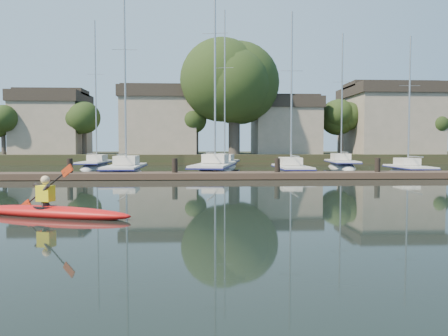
{
  "coord_description": "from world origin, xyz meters",
  "views": [
    {
      "loc": [
        -1.41,
        -11.38,
        1.96
      ],
      "look_at": [
        -0.68,
        3.09,
        1.2
      ],
      "focal_mm": 35.0,
      "sensor_mm": 36.0,
      "label": 1
    }
  ],
  "objects_px": {
    "kayak": "(50,210)",
    "dock": "(226,175)",
    "sailboat_2": "(215,176)",
    "sailboat_5": "(96,170)",
    "sailboat_7": "(341,170)",
    "sailboat_1": "(126,177)",
    "sailboat_3": "(291,177)",
    "sailboat_6": "(224,169)",
    "sailboat_4": "(409,176)"
  },
  "relations": [
    {
      "from": "kayak",
      "to": "dock",
      "type": "distance_m",
      "value": 14.37
    },
    {
      "from": "kayak",
      "to": "sailboat_2",
      "type": "xyz_separation_m",
      "value": [
        5.04,
        18.19,
        -0.4
      ]
    },
    {
      "from": "sailboat_5",
      "to": "sailboat_7",
      "type": "bearing_deg",
      "value": -1.54
    },
    {
      "from": "dock",
      "to": "sailboat_5",
      "type": "bearing_deg",
      "value": 128.95
    },
    {
      "from": "sailboat_1",
      "to": "sailboat_2",
      "type": "distance_m",
      "value": 6.05
    },
    {
      "from": "sailboat_2",
      "to": "sailboat_3",
      "type": "distance_m",
      "value": 5.3
    },
    {
      "from": "sailboat_1",
      "to": "sailboat_6",
      "type": "height_order",
      "value": "sailboat_6"
    },
    {
      "from": "sailboat_3",
      "to": "sailboat_6",
      "type": "bearing_deg",
      "value": 114.91
    },
    {
      "from": "sailboat_4",
      "to": "sailboat_5",
      "type": "distance_m",
      "value": 25.26
    },
    {
      "from": "kayak",
      "to": "sailboat_2",
      "type": "relative_size",
      "value": 0.29
    },
    {
      "from": "dock",
      "to": "sailboat_6",
      "type": "height_order",
      "value": "sailboat_6"
    },
    {
      "from": "sailboat_3",
      "to": "sailboat_4",
      "type": "height_order",
      "value": "sailboat_3"
    },
    {
      "from": "kayak",
      "to": "sailboat_1",
      "type": "height_order",
      "value": "sailboat_1"
    },
    {
      "from": "sailboat_4",
      "to": "kayak",
      "type": "bearing_deg",
      "value": -133.99
    },
    {
      "from": "sailboat_2",
      "to": "sailboat_6",
      "type": "height_order",
      "value": "sailboat_2"
    },
    {
      "from": "sailboat_1",
      "to": "sailboat_4",
      "type": "xyz_separation_m",
      "value": [
        19.35,
        -0.05,
        0.02
      ]
    },
    {
      "from": "sailboat_4",
      "to": "sailboat_6",
      "type": "distance_m",
      "value": 15.39
    },
    {
      "from": "dock",
      "to": "sailboat_4",
      "type": "xyz_separation_m",
      "value": [
        12.82,
        3.94,
        -0.38
      ]
    },
    {
      "from": "sailboat_1",
      "to": "sailboat_7",
      "type": "distance_m",
      "value": 19.43
    },
    {
      "from": "kayak",
      "to": "sailboat_1",
      "type": "xyz_separation_m",
      "value": [
        -0.93,
        17.23,
        -0.39
      ]
    },
    {
      "from": "sailboat_6",
      "to": "sailboat_1",
      "type": "bearing_deg",
      "value": -116.64
    },
    {
      "from": "sailboat_3",
      "to": "sailboat_7",
      "type": "relative_size",
      "value": 0.93
    },
    {
      "from": "kayak",
      "to": "sailboat_7",
      "type": "distance_m",
      "value": 30.63
    },
    {
      "from": "sailboat_2",
      "to": "sailboat_4",
      "type": "xyz_separation_m",
      "value": [
        13.37,
        -1.01,
        0.04
      ]
    },
    {
      "from": "sailboat_5",
      "to": "dock",
      "type": "bearing_deg",
      "value": -50.9
    },
    {
      "from": "dock",
      "to": "sailboat_3",
      "type": "bearing_deg",
      "value": 39.56
    },
    {
      "from": "kayak",
      "to": "sailboat_7",
      "type": "relative_size",
      "value": 0.37
    },
    {
      "from": "sailboat_1",
      "to": "sailboat_6",
      "type": "xyz_separation_m",
      "value": [
        7.08,
        9.24,
        0.02
      ]
    },
    {
      "from": "kayak",
      "to": "sailboat_5",
      "type": "bearing_deg",
      "value": 119.95
    },
    {
      "from": "dock",
      "to": "sailboat_2",
      "type": "height_order",
      "value": "sailboat_2"
    },
    {
      "from": "sailboat_4",
      "to": "sailboat_1",
      "type": "bearing_deg",
      "value": -177.15
    },
    {
      "from": "sailboat_1",
      "to": "sailboat_2",
      "type": "bearing_deg",
      "value": 7.96
    },
    {
      "from": "sailboat_6",
      "to": "sailboat_7",
      "type": "distance_m",
      "value": 10.37
    },
    {
      "from": "sailboat_1",
      "to": "sailboat_7",
      "type": "relative_size",
      "value": 1.1
    },
    {
      "from": "sailboat_3",
      "to": "sailboat_7",
      "type": "xyz_separation_m",
      "value": [
        6.27,
        8.75,
        -0.01
      ]
    },
    {
      "from": "sailboat_1",
      "to": "sailboat_5",
      "type": "xyz_separation_m",
      "value": [
        -4.15,
        9.22,
        0.02
      ]
    },
    {
      "from": "sailboat_2",
      "to": "sailboat_7",
      "type": "relative_size",
      "value": 1.28
    },
    {
      "from": "sailboat_2",
      "to": "sailboat_3",
      "type": "height_order",
      "value": "sailboat_2"
    },
    {
      "from": "sailboat_3",
      "to": "sailboat_5",
      "type": "relative_size",
      "value": 0.87
    },
    {
      "from": "sailboat_4",
      "to": "dock",
      "type": "bearing_deg",
      "value": -159.93
    },
    {
      "from": "sailboat_5",
      "to": "sailboat_4",
      "type": "bearing_deg",
      "value": -21.38
    },
    {
      "from": "sailboat_1",
      "to": "sailboat_3",
      "type": "height_order",
      "value": "sailboat_1"
    },
    {
      "from": "kayak",
      "to": "sailboat_1",
      "type": "distance_m",
      "value": 17.26
    },
    {
      "from": "sailboat_6",
      "to": "sailboat_7",
      "type": "relative_size",
      "value": 1.15
    },
    {
      "from": "dock",
      "to": "sailboat_6",
      "type": "relative_size",
      "value": 2.26
    },
    {
      "from": "kayak",
      "to": "sailboat_5",
      "type": "relative_size",
      "value": 0.35
    },
    {
      "from": "sailboat_3",
      "to": "sailboat_6",
      "type": "relative_size",
      "value": 0.8
    },
    {
      "from": "kayak",
      "to": "sailboat_6",
      "type": "height_order",
      "value": "sailboat_6"
    },
    {
      "from": "sailboat_5",
      "to": "sailboat_6",
      "type": "height_order",
      "value": "sailboat_6"
    },
    {
      "from": "kayak",
      "to": "sailboat_2",
      "type": "height_order",
      "value": "sailboat_2"
    }
  ]
}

